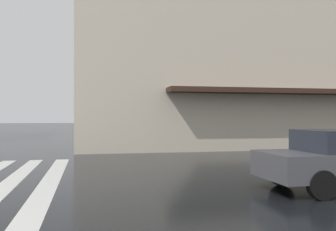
% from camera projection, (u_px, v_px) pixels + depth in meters
% --- Properties ---
extents(haussmann_block_corner, '(18.90, 28.62, 19.10)m').
position_uv_depth(haussmann_block_corner, '(270.00, 18.00, 28.91)').
color(haussmann_block_corner, beige).
rests_on(haussmann_block_corner, ground_plane).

